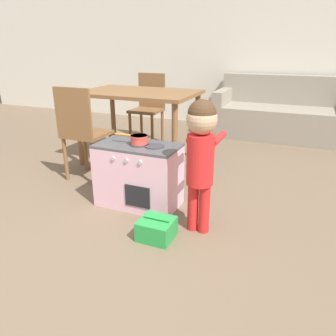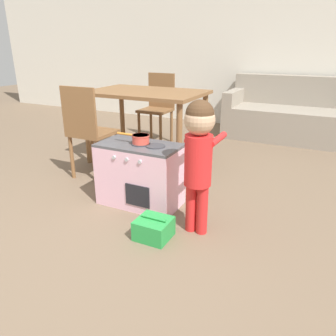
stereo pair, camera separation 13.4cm
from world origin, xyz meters
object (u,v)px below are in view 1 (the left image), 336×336
dining_table (139,101)px  couch (283,115)px  toy_pot (139,139)px  dining_chair_far (148,107)px  child_figure (201,147)px  play_kitchen (139,175)px  dining_chair_near (83,131)px  toy_basket (157,229)px

dining_table → couch: 2.22m
toy_pot → dining_chair_far: size_ratio=0.32×
toy_pot → couch: 2.82m
toy_pot → child_figure: child_figure is taller
play_kitchen → toy_pot: size_ratio=2.31×
play_kitchen → toy_pot: toy_pot is taller
child_figure → dining_chair_near: 1.37m
toy_basket → dining_table: size_ratio=0.19×
couch → dining_table: bearing=-127.7°
child_figure → dining_table: bearing=132.6°
toy_basket → dining_chair_near: (-1.06, 0.67, 0.40)m
child_figure → dining_chair_far: size_ratio=1.03×
play_kitchen → couch: couch is taller
toy_pot → child_figure: size_ratio=0.31×
play_kitchen → dining_chair_near: (-0.71, 0.27, 0.22)m
play_kitchen → couch: 2.81m
child_figure → couch: child_figure is taller
dining_chair_far → child_figure: bearing=124.8°
dining_chair_far → couch: size_ratio=0.49×
toy_pot → dining_table: bearing=117.5°
dining_chair_far → couch: dining_chair_far is taller
couch → toy_basket: bearing=-99.6°
play_kitchen → dining_chair_near: 0.79m
play_kitchen → child_figure: 0.70m
toy_pot → dining_table: dining_table is taller
couch → child_figure: bearing=-95.9°
dining_chair_near → couch: (1.58, 2.40, -0.17)m
toy_pot → dining_chair_near: 0.78m
play_kitchen → couch: bearing=72.1°
toy_pot → toy_basket: (0.33, -0.40, -0.48)m
play_kitchen → dining_chair_near: dining_chair_near is taller
dining_chair_far → play_kitchen: bearing=113.6°
toy_pot → dining_table: 1.06m
couch → dining_chair_near: bearing=-123.3°
toy_pot → child_figure: (0.55, -0.20, 0.06)m
child_figure → dining_chair_near: bearing=160.0°
child_figure → dining_table: size_ratio=0.76×
dining_table → dining_chair_far: size_ratio=1.36×
toy_pot → dining_chair_near: dining_chair_near is taller
play_kitchen → toy_basket: (0.34, -0.40, -0.18)m
toy_basket → dining_chair_near: bearing=147.5°
play_kitchen → dining_chair_far: bearing=113.6°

